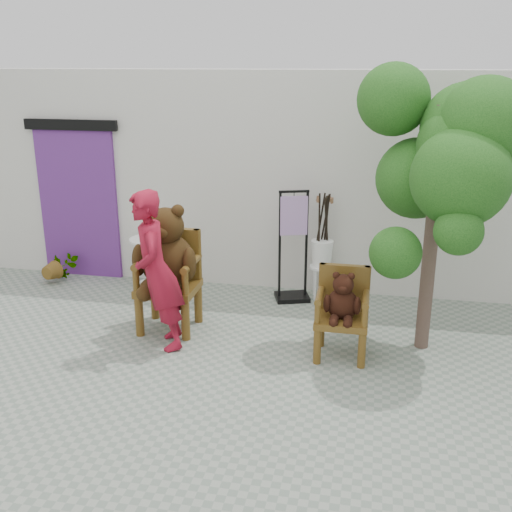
# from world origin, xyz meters

# --- Properties ---
(ground_plane) EXTENTS (60.00, 60.00, 0.00)m
(ground_plane) POSITION_xyz_m (0.00, 0.00, 0.00)
(ground_plane) COLOR gray
(ground_plane) RESTS_ON ground
(back_wall) EXTENTS (9.00, 1.00, 3.00)m
(back_wall) POSITION_xyz_m (0.00, 3.10, 1.50)
(back_wall) COLOR silver
(back_wall) RESTS_ON ground
(doorway) EXTENTS (1.40, 0.11, 2.33)m
(doorway) POSITION_xyz_m (-3.00, 2.58, 1.16)
(doorway) COLOR #5C2777
(doorway) RESTS_ON ground
(chair_big) EXTENTS (0.77, 0.81, 1.55)m
(chair_big) POSITION_xyz_m (-1.09, 0.99, 0.87)
(chair_big) COLOR #4E3510
(chair_big) RESTS_ON ground
(chair_small) EXTENTS (0.57, 0.53, 0.99)m
(chair_small) POSITION_xyz_m (0.99, 0.70, 0.59)
(chair_small) COLOR #4E3510
(chair_small) RESTS_ON ground
(person) EXTENTS (0.65, 0.78, 1.81)m
(person) POSITION_xyz_m (-1.03, 0.51, 0.90)
(person) COLOR maroon
(person) RESTS_ON ground
(cafe_table) EXTENTS (0.60, 0.60, 0.70)m
(cafe_table) POSITION_xyz_m (-1.82, 2.35, 0.44)
(cafe_table) COLOR white
(cafe_table) RESTS_ON ground
(display_stand) EXTENTS (0.54, 0.47, 1.51)m
(display_stand) POSITION_xyz_m (0.24, 2.20, 0.58)
(display_stand) COLOR black
(display_stand) RESTS_ON ground
(stool_bucket) EXTENTS (0.32, 0.32, 1.45)m
(stool_bucket) POSITION_xyz_m (0.62, 2.35, 0.64)
(stool_bucket) COLOR white
(stool_bucket) RESTS_ON ground
(tree) EXTENTS (1.81, 1.63, 3.11)m
(tree) POSITION_xyz_m (2.04, 1.18, 2.25)
(tree) COLOR #433028
(tree) RESTS_ON ground
(potted_plant) EXTENTS (0.51, 0.47, 0.47)m
(potted_plant) POSITION_xyz_m (-3.22, 2.22, 0.24)
(potted_plant) COLOR #143E10
(potted_plant) RESTS_ON ground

